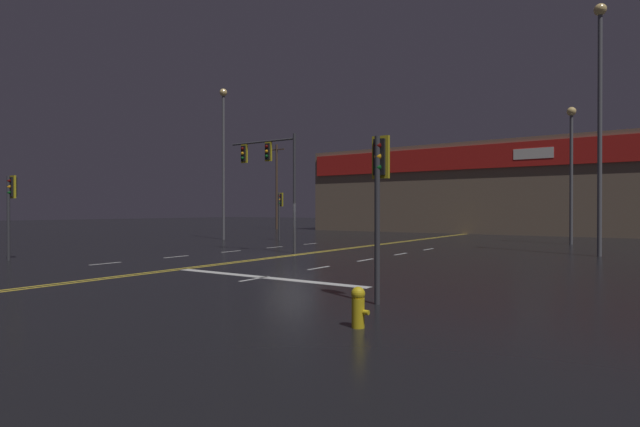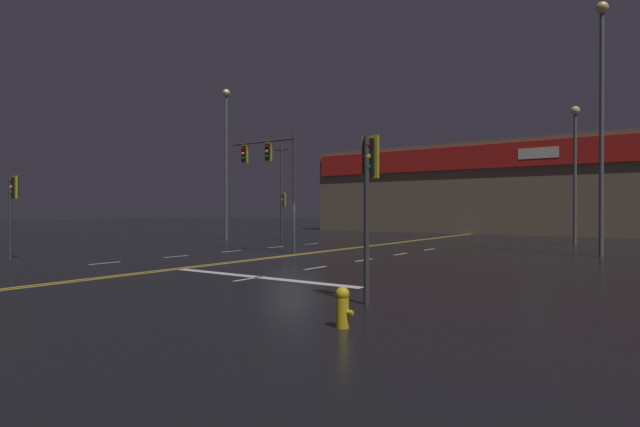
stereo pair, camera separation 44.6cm
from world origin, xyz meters
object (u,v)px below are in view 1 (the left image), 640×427
traffic_signal_corner_southwest (11,198)px  traffic_signal_corner_northwest (280,205)px  streetlight_median_approach (600,100)px  streetlight_near_right (223,145)px  streetlight_near_left (571,156)px  traffic_signal_corner_southeast (379,180)px  fire_hydrant (358,306)px  traffic_signal_median (268,164)px

traffic_signal_corner_southwest → traffic_signal_corner_northwest: traffic_signal_corner_southwest is taller
streetlight_median_approach → traffic_signal_corner_northwest: bearing=175.9°
streetlight_median_approach → streetlight_near_right: bearing=-179.6°
streetlight_median_approach → streetlight_near_left: bearing=105.2°
streetlight_near_right → streetlight_median_approach: 24.43m
traffic_signal_corner_southeast → fire_hydrant: size_ratio=5.14×
streetlight_near_left → fire_hydrant: size_ratio=11.50×
traffic_signal_corner_southwest → traffic_signal_corner_northwest: size_ratio=1.07×
streetlight_near_left → streetlight_median_approach: streetlight_median_approach is taller
streetlight_near_left → streetlight_median_approach: bearing=-74.8°
streetlight_near_right → streetlight_median_approach: size_ratio=0.94×
fire_hydrant → traffic_signal_median: bearing=135.6°
traffic_signal_median → traffic_signal_corner_southwest: size_ratio=1.63×
streetlight_near_left → fire_hydrant: (-0.02, -27.15, -5.23)m
traffic_signal_corner_southeast → traffic_signal_corner_southwest: bearing=180.0°
fire_hydrant → streetlight_median_approach: bearing=83.0°
traffic_signal_median → streetlight_near_left: streetlight_near_left is taller
traffic_signal_corner_southwest → traffic_signal_corner_southeast: 17.83m
traffic_signal_corner_southeast → streetlight_near_left: (0.81, 24.81, 2.76)m
traffic_signal_corner_southeast → streetlight_near_right: 27.16m
traffic_signal_corner_southwest → streetlight_near_left: streetlight_near_left is taller
traffic_signal_median → streetlight_near_right: streetlight_near_right is taller
traffic_signal_median → streetlight_median_approach: bearing=25.5°
streetlight_near_right → fire_hydrant: 29.66m
traffic_signal_corner_southwest → traffic_signal_corner_northwest: bearing=88.3°
streetlight_median_approach → fire_hydrant: 20.16m
streetlight_near_right → streetlight_near_left: bearing=21.1°
traffic_signal_corner_southwest → streetlight_near_left: bearing=53.1°
streetlight_near_left → streetlight_median_approach: size_ratio=0.74×
traffic_signal_corner_southwest → traffic_signal_corner_northwest: (0.53, 17.90, -0.17)m
traffic_signal_median → traffic_signal_corner_northwest: 10.46m
traffic_signal_median → streetlight_median_approach: streetlight_median_approach is taller
traffic_signal_corner_southwest → streetlight_near_right: streetlight_near_right is taller
streetlight_near_left → traffic_signal_corner_northwest: bearing=-159.2°
traffic_signal_corner_northwest → streetlight_near_right: bearing=-158.0°
traffic_signal_corner_northwest → streetlight_near_left: 19.62m
traffic_signal_median → streetlight_near_left: 19.54m
streetlight_near_right → fire_hydrant: bearing=-40.1°
traffic_signal_corner_northwest → fire_hydrant: traffic_signal_corner_northwest is taller
traffic_signal_corner_southwest → streetlight_near_left: 31.15m
traffic_signal_corner_southeast → streetlight_median_approach: (3.09, 16.44, 4.48)m
streetlight_near_left → traffic_signal_corner_southwest: bearing=-126.9°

